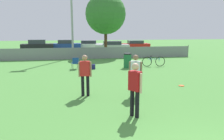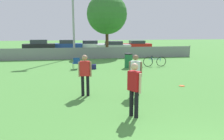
{
  "view_description": "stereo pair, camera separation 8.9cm",
  "coord_description": "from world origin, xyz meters",
  "views": [
    {
      "loc": [
        -2.71,
        -2.93,
        2.68
      ],
      "look_at": [
        -1.0,
        5.94,
        1.05
      ],
      "focal_mm": 35.0,
      "sensor_mm": 36.0,
      "label": 1
    },
    {
      "loc": [
        -2.63,
        -2.94,
        2.68
      ],
      "look_at": [
        -1.0,
        5.94,
        1.05
      ],
      "focal_mm": 35.0,
      "sensor_mm": 36.0,
      "label": 2
    }
  ],
  "objects": [
    {
      "name": "fence_backline",
      "position": [
        0.0,
        18.0,
        0.55
      ],
      "size": [
        18.98,
        0.07,
        1.21
      ],
      "color": "gray",
      "rests_on": "ground_plane"
    },
    {
      "name": "light_pole",
      "position": [
        -2.42,
        19.12,
        5.54
      ],
      "size": [
        0.9,
        0.36,
        9.53
      ],
      "color": "#9E9EA3",
      "rests_on": "ground_plane"
    },
    {
      "name": "tree_near_pole",
      "position": [
        1.07,
        20.2,
        4.39
      ],
      "size": [
        4.21,
        4.21,
        6.51
      ],
      "color": "#4C331E",
      "rests_on": "ground_plane"
    },
    {
      "name": "player_defender_red",
      "position": [
        -2.13,
        5.91,
        0.99
      ],
      "size": [
        0.54,
        0.26,
        1.71
      ],
      "rotation": [
        0.0,
        0.0,
        -0.11
      ],
      "color": "black",
      "rests_on": "ground_plane"
    },
    {
      "name": "player_thrower_red",
      "position": [
        -0.77,
        3.36,
        0.99
      ],
      "size": [
        0.39,
        0.48,
        1.71
      ],
      "rotation": [
        0.0,
        0.0,
        -1.02
      ],
      "color": "black",
      "rests_on": "ground_plane"
    },
    {
      "name": "player_receiver_white",
      "position": [
        -0.09,
        5.55,
        0.99
      ],
      "size": [
        0.51,
        0.35,
        1.71
      ],
      "rotation": [
        0.0,
        0.0,
        -0.38
      ],
      "color": "black",
      "rests_on": "ground_plane"
    },
    {
      "name": "frisbee_disc",
      "position": [
        2.62,
        6.66,
        0.01
      ],
      "size": [
        0.27,
        0.27,
        0.03
      ],
      "color": "#E5591E",
      "rests_on": "ground_plane"
    },
    {
      "name": "folding_chair_sideline",
      "position": [
        -2.37,
        12.52,
        0.47
      ],
      "size": [
        0.52,
        0.52,
        0.82
      ],
      "rotation": [
        0.0,
        0.0,
        3.32
      ],
      "color": "#333338",
      "rests_on": "ground_plane"
    },
    {
      "name": "bicycle_sideline",
      "position": [
        3.5,
        12.57,
        0.39
      ],
      "size": [
        1.77,
        0.44,
        0.8
      ],
      "rotation": [
        0.0,
        0.0,
        -0.08
      ],
      "color": "black",
      "rests_on": "ground_plane"
    },
    {
      "name": "trash_bin",
      "position": [
        1.4,
        12.39,
        0.54
      ],
      "size": [
        0.58,
        0.58,
        1.07
      ],
      "color": "#1E6638",
      "rests_on": "ground_plane"
    },
    {
      "name": "gear_bag_sideline",
      "position": [
        -1.36,
        12.35,
        0.17
      ],
      "size": [
        0.73,
        0.4,
        0.36
      ],
      "color": "navy",
      "rests_on": "ground_plane"
    },
    {
      "name": "parked_car_dark",
      "position": [
        -7.0,
        27.98,
        0.72
      ],
      "size": [
        4.24,
        1.9,
        1.5
      ],
      "rotation": [
        0.0,
        0.0,
        0.05
      ],
      "color": "black",
      "rests_on": "ground_plane"
    },
    {
      "name": "parked_car_blue",
      "position": [
        -3.25,
        28.91,
        0.69
      ],
      "size": [
        4.13,
        1.7,
        1.41
      ],
      "rotation": [
        0.0,
        0.0,
        -0.0
      ],
      "color": "black",
      "rests_on": "ground_plane"
    },
    {
      "name": "parked_car_white",
      "position": [
        0.09,
        29.9,
        0.62
      ],
      "size": [
        4.39,
        2.24,
        1.25
      ],
      "rotation": [
        0.0,
        0.0,
        -0.11
      ],
      "color": "black",
      "rests_on": "ground_plane"
    },
    {
      "name": "parked_car_silver",
      "position": [
        2.9,
        26.05,
        0.65
      ],
      "size": [
        4.71,
        2.21,
        1.3
      ],
      "rotation": [
        0.0,
        0.0,
        -0.12
      ],
      "color": "black",
      "rests_on": "ground_plane"
    },
    {
      "name": "parked_car_red",
      "position": [
        6.94,
        28.56,
        0.62
      ],
      "size": [
        4.12,
        1.83,
        1.25
      ],
      "rotation": [
        0.0,
        0.0,
        -0.02
      ],
      "color": "black",
      "rests_on": "ground_plane"
    }
  ]
}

